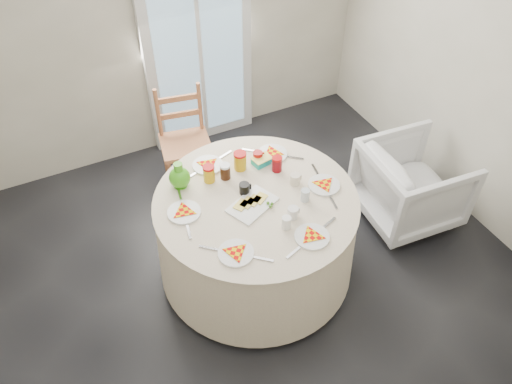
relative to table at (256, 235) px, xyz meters
name	(u,v)px	position (x,y,z in m)	size (l,w,h in m)	color
floor	(256,294)	(-0.11, -0.22, -0.38)	(4.00, 4.00, 0.00)	black
wall_back	(147,16)	(-0.11, 1.78, 0.93)	(4.00, 0.02, 2.60)	#BCB5A3
glass_door	(197,37)	(0.29, 1.73, 0.68)	(1.00, 0.08, 2.10)	silver
table	(256,235)	(0.00, 0.00, 0.00)	(1.42, 1.42, 0.72)	beige
wooden_chair	(185,142)	(-0.11, 1.12, 0.09)	(0.41, 0.39, 0.92)	#C17A4B
armchair	(412,179)	(1.37, -0.04, 0.02)	(0.72, 0.68, 0.74)	silver
place_settings	(256,195)	(0.00, 0.00, 0.40)	(1.18, 1.18, 0.02)	silver
jar_cluster	(242,166)	(0.02, 0.25, 0.45)	(0.54, 0.27, 0.16)	#A7441E
butter_tub	(262,158)	(0.20, 0.31, 0.41)	(0.14, 0.10, 0.05)	#11A9A0
green_pitcher	(179,171)	(-0.40, 0.35, 0.49)	(0.15, 0.15, 0.19)	#41AB1A
cheese_platter	(252,201)	(-0.05, -0.04, 0.40)	(0.32, 0.21, 0.04)	silver
mugs_glasses	(277,187)	(0.14, -0.03, 0.44)	(0.53, 0.53, 0.10)	gray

